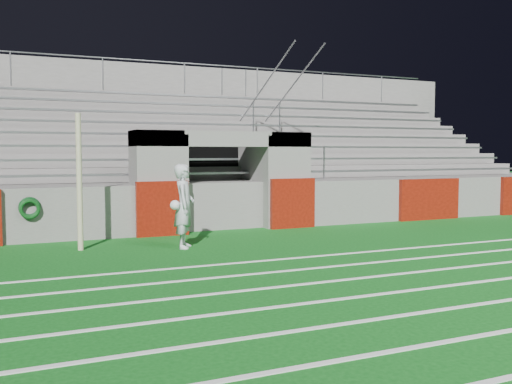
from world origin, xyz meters
name	(u,v)px	position (x,y,z in m)	size (l,w,h in m)	color
ground	(282,249)	(0.00, 0.00, 0.00)	(90.00, 90.00, 0.00)	#0D5315
field_post	(79,182)	(-3.90, 1.67, 1.43)	(0.12, 0.12, 2.87)	beige
field_markings	(453,308)	(0.00, -5.00, 0.01)	(28.00, 8.09, 0.01)	white
stadium_structure	(176,169)	(0.00, 7.97, 1.49)	(26.00, 8.48, 5.42)	slate
goalkeeper_with_ball	(184,206)	(-1.83, 1.05, 0.90)	(0.67, 0.77, 1.81)	silver
hose_coil	(30,208)	(-4.83, 2.93, 0.81)	(0.48, 0.14, 0.50)	#0B3A15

